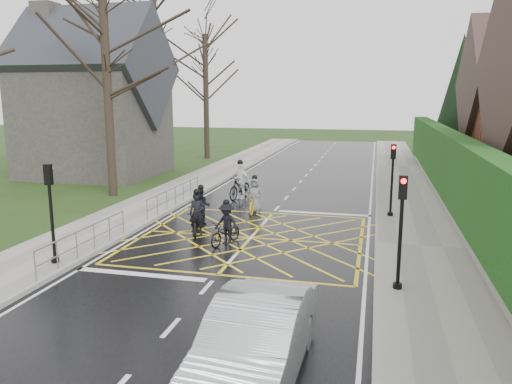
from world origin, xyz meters
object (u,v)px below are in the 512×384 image
at_px(cyclist_rear, 197,220).
at_px(cyclist_mid, 226,228).
at_px(car, 254,342).
at_px(cyclist_lead, 254,200).
at_px(cyclist_back, 201,210).
at_px(cyclist_front, 240,185).

bearing_deg(cyclist_rear, cyclist_mid, -49.40).
bearing_deg(car, cyclist_mid, 111.59).
relative_size(cyclist_rear, cyclist_lead, 1.07).
bearing_deg(cyclist_back, cyclist_front, 77.74).
bearing_deg(cyclist_rear, cyclist_lead, 55.17).
relative_size(cyclist_rear, car, 0.41).
bearing_deg(cyclist_mid, car, -50.63).
height_order(cyclist_back, cyclist_front, cyclist_front).
bearing_deg(car, cyclist_back, 115.86).
relative_size(cyclist_front, car, 0.44).
height_order(cyclist_mid, cyclist_front, cyclist_front).
bearing_deg(cyclist_front, cyclist_lead, -47.35).
height_order(cyclist_lead, car, cyclist_lead).
bearing_deg(cyclist_back, cyclist_mid, -62.92).
xyz_separation_m(cyclist_mid, car, (3.02, -8.16, 0.18)).
bearing_deg(car, cyclist_lead, 104.99).
bearing_deg(cyclist_mid, cyclist_front, 120.79).
xyz_separation_m(cyclist_back, cyclist_mid, (1.77, -2.32, -0.04)).
relative_size(cyclist_back, cyclist_front, 0.82).
distance_m(cyclist_rear, cyclist_mid, 1.70).
bearing_deg(car, cyclist_front, 107.53).
xyz_separation_m(cyclist_back, car, (4.80, -10.48, 0.14)).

